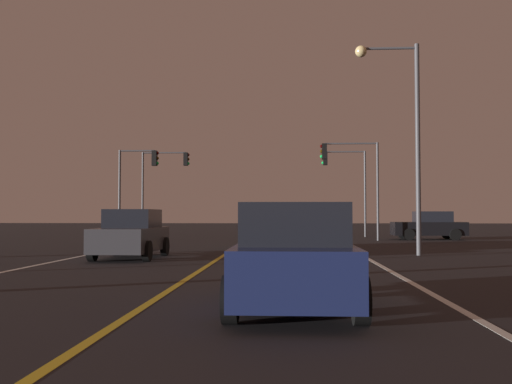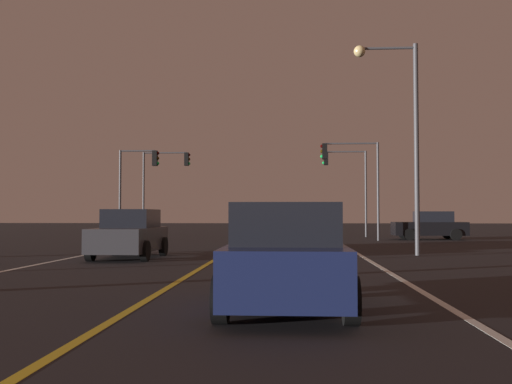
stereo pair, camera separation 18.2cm
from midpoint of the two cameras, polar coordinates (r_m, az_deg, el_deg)
lane_edge_right at (r=13.73m, az=14.79°, el=-8.49°), size 0.16×40.14×0.01m
lane_center_divider at (r=13.69m, az=-7.04°, el=-8.57°), size 0.16×40.14×0.01m
car_lead_same_lane at (r=9.41m, az=3.53°, el=-6.49°), size 2.02×4.30×1.70m
car_crossing_side at (r=36.72m, az=16.83°, el=-3.20°), size 4.30×2.02×1.70m
car_oncoming at (r=20.73m, az=-12.02°, el=-4.10°), size 2.02×4.30×1.70m
car_ahead_far at (r=25.71m, az=3.15°, el=-3.76°), size 2.02×4.30×1.70m
traffic_light_near_right at (r=34.24m, az=9.42°, el=2.37°), size 3.40×0.36×5.70m
traffic_light_near_left at (r=35.20m, az=-11.30°, el=1.78°), size 2.42×0.36×5.35m
traffic_light_far_right at (r=39.73m, az=8.90°, el=1.81°), size 2.99×0.36×5.81m
traffic_light_far_left at (r=40.46m, az=-8.75°, el=1.77°), size 3.32×0.36×5.81m
street_lamp_right_far at (r=22.58m, az=14.29°, el=6.86°), size 2.39×0.44×7.93m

